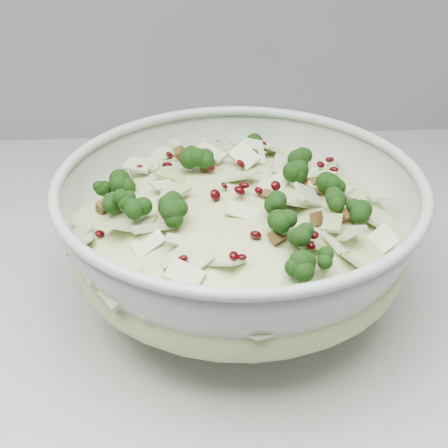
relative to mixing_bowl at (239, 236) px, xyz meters
name	(u,v)px	position (x,y,z in m)	size (l,w,h in m)	color
mixing_bowl	(239,236)	(0.00, 0.00, 0.00)	(0.38, 0.38, 0.12)	#B0C1B5
salad	(239,216)	(0.00, 0.00, 0.02)	(0.32, 0.32, 0.12)	#C0CA8A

